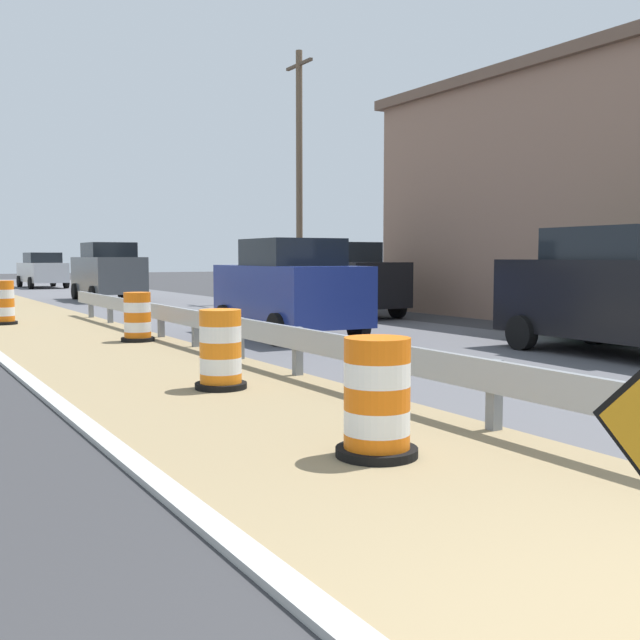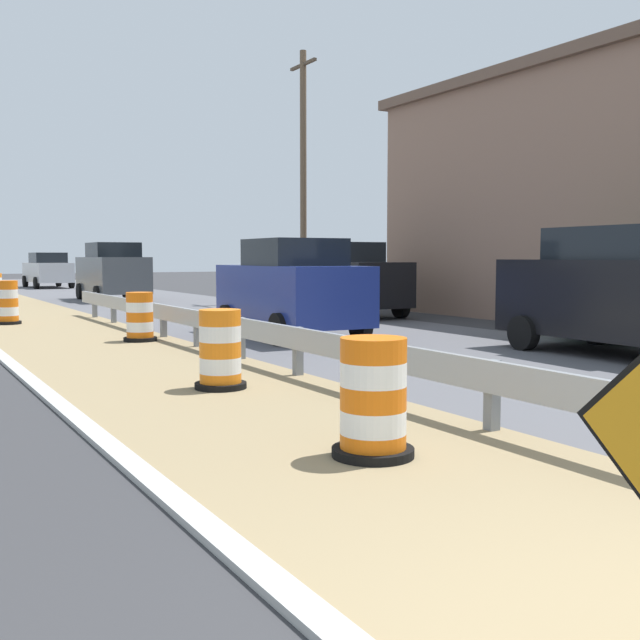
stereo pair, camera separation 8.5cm
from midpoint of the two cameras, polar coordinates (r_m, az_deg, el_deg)
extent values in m
cube|color=slate|center=(7.71, 13.09, -5.52)|extent=(0.12, 0.12, 0.70)
cube|color=slate|center=(9.27, 4.53, -3.68)|extent=(0.12, 0.12, 0.70)
cube|color=slate|center=(10.98, -1.45, -2.35)|extent=(0.12, 0.12, 0.70)
cube|color=slate|center=(12.78, -5.77, -1.36)|extent=(0.12, 0.12, 0.70)
cube|color=slate|center=(14.64, -9.01, -0.62)|extent=(0.12, 0.12, 0.70)
cube|color=slate|center=(16.53, -11.51, -0.05)|extent=(0.12, 0.12, 0.70)
cube|color=slate|center=(18.46, -13.50, 0.41)|extent=(0.12, 0.12, 0.70)
cube|color=slate|center=(20.40, -15.11, 0.78)|extent=(0.12, 0.12, 0.70)
cube|color=slate|center=(22.35, -16.43, 1.09)|extent=(0.12, 0.12, 0.70)
cylinder|color=orange|center=(6.61, 4.36, -9.31)|extent=(0.57, 0.57, 0.21)
cylinder|color=white|center=(6.57, 4.37, -7.57)|extent=(0.57, 0.57, 0.21)
cylinder|color=orange|center=(6.53, 4.38, -5.81)|extent=(0.57, 0.57, 0.21)
cylinder|color=white|center=(6.49, 4.40, -4.03)|extent=(0.57, 0.57, 0.21)
cylinder|color=orange|center=(6.46, 4.41, -2.23)|extent=(0.57, 0.57, 0.21)
cylinder|color=black|center=(6.63, 4.36, -9.84)|extent=(0.71, 0.71, 0.08)
cylinder|color=orange|center=(9.98, -7.22, -4.53)|extent=(0.54, 0.54, 0.21)
cylinder|color=white|center=(9.95, -7.23, -3.36)|extent=(0.54, 0.54, 0.21)
cylinder|color=orange|center=(9.92, -7.24, -2.18)|extent=(0.54, 0.54, 0.21)
cylinder|color=white|center=(9.90, -7.26, -1.00)|extent=(0.54, 0.54, 0.21)
cylinder|color=orange|center=(9.88, -7.27, 0.19)|extent=(0.54, 0.54, 0.21)
cylinder|color=black|center=(9.99, -7.21, -4.89)|extent=(0.67, 0.67, 0.08)
cylinder|color=orange|center=(15.83, -13.18, -1.20)|extent=(0.54, 0.54, 0.20)
cylinder|color=white|center=(15.81, -13.19, -0.48)|extent=(0.54, 0.54, 0.20)
cylinder|color=orange|center=(15.80, -13.21, 0.24)|extent=(0.54, 0.54, 0.20)
cylinder|color=white|center=(15.78, -13.22, 0.96)|extent=(0.54, 0.54, 0.20)
cylinder|color=orange|center=(15.77, -13.24, 1.68)|extent=(0.54, 0.54, 0.20)
cylinder|color=black|center=(15.84, -13.18, -1.41)|extent=(0.67, 0.67, 0.08)
cylinder|color=orange|center=(20.81, -22.23, 0.01)|extent=(0.51, 0.51, 0.22)
cylinder|color=white|center=(20.79, -22.25, 0.62)|extent=(0.51, 0.51, 0.22)
cylinder|color=orange|center=(20.78, -22.26, 1.23)|extent=(0.51, 0.51, 0.22)
cylinder|color=white|center=(20.77, -22.28, 1.84)|extent=(0.51, 0.51, 0.22)
cylinder|color=orange|center=(20.76, -22.30, 2.45)|extent=(0.51, 0.51, 0.22)
cylinder|color=black|center=(20.82, -22.22, -0.19)|extent=(0.63, 0.63, 0.08)
cube|color=silver|center=(44.77, -19.70, 3.39)|extent=(1.95, 4.73, 1.05)
cube|color=black|center=(44.58, -19.68, 4.42)|extent=(1.70, 2.20, 0.56)
cylinder|color=black|center=(46.13, -21.18, 2.72)|extent=(0.24, 0.65, 0.64)
cylinder|color=black|center=(46.49, -18.97, 2.80)|extent=(0.24, 0.65, 0.64)
cylinder|color=black|center=(43.09, -20.44, 2.62)|extent=(0.24, 0.65, 0.64)
cylinder|color=black|center=(43.47, -18.08, 2.70)|extent=(0.24, 0.65, 0.64)
cube|color=black|center=(21.94, 2.09, 2.75)|extent=(1.86, 4.22, 1.24)
cube|color=black|center=(22.07, 1.86, 5.10)|extent=(1.67, 1.94, 0.56)
cylinder|color=black|center=(21.34, 6.18, 1.01)|extent=(0.22, 0.64, 0.64)
cylinder|color=black|center=(20.30, 1.94, 0.84)|extent=(0.22, 0.64, 0.64)
cylinder|color=black|center=(23.64, 2.20, 1.40)|extent=(0.22, 0.64, 0.64)
cylinder|color=black|center=(22.71, -1.77, 1.26)|extent=(0.22, 0.64, 0.64)
cube|color=#4C5156|center=(30.87, -15.22, 3.30)|extent=(1.88, 4.43, 1.37)
cube|color=black|center=(30.69, -15.17, 5.10)|extent=(1.69, 2.04, 0.56)
cylinder|color=black|center=(32.09, -17.47, 2.07)|extent=(0.22, 0.64, 0.64)
cylinder|color=black|center=(32.54, -14.25, 2.18)|extent=(0.22, 0.64, 0.64)
cylinder|color=black|center=(29.25, -16.24, 1.86)|extent=(0.22, 0.64, 0.64)
cylinder|color=black|center=(29.74, -12.74, 1.97)|extent=(0.22, 0.64, 0.64)
cube|color=black|center=(14.00, 22.34, 1.46)|extent=(2.08, 4.69, 1.34)
cube|color=black|center=(14.10, 21.88, 5.36)|extent=(1.79, 2.19, 0.56)
cylinder|color=black|center=(15.75, 20.24, -0.59)|extent=(0.25, 0.65, 0.64)
cylinder|color=black|center=(14.41, 15.17, -0.93)|extent=(0.25, 0.65, 0.64)
cube|color=navy|center=(16.18, -2.06, 1.97)|extent=(1.96, 4.26, 1.20)
cube|color=black|center=(16.01, -1.81, 5.10)|extent=(1.70, 1.99, 0.56)
cylinder|color=black|center=(17.13, -6.81, 0.08)|extent=(0.24, 0.65, 0.64)
cylinder|color=black|center=(17.86, -1.37, 0.30)|extent=(0.24, 0.65, 0.64)
cylinder|color=black|center=(14.59, -2.89, -0.70)|extent=(0.24, 0.65, 0.64)
cylinder|color=black|center=(15.44, 3.22, -0.40)|extent=(0.24, 0.65, 0.64)
cylinder|color=brown|center=(28.50, -1.17, 10.58)|extent=(0.24, 0.24, 9.19)
cube|color=brown|center=(29.20, -1.19, 18.60)|extent=(0.12, 1.80, 0.10)
ellipsoid|color=#337533|center=(16.68, 22.06, 0.89)|extent=(3.14, 3.14, 1.37)
camera|label=1|loc=(0.04, -89.77, 0.02)|focal=42.68mm
camera|label=2|loc=(0.04, 90.23, -0.02)|focal=42.68mm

